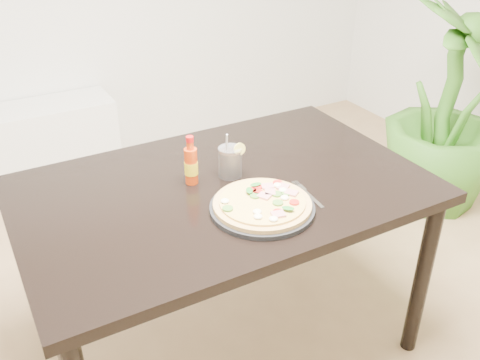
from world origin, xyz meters
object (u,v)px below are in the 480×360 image
hot_sauce_bottle (191,165)px  fork (307,193)px  plate (262,208)px  houseplant (448,108)px  dining_table (224,205)px  cola_cup (230,162)px  pizza (263,203)px

hot_sauce_bottle → fork: (0.31, -0.26, -0.07)m
plate → houseplant: (1.55, 0.60, -0.18)m
dining_table → cola_cup: (0.05, 0.05, 0.14)m
cola_cup → houseplant: size_ratio=0.15×
pizza → fork: bearing=3.5°
plate → houseplant: size_ratio=0.29×
dining_table → cola_cup: bearing=41.9°
plate → hot_sauce_bottle: 0.30m
pizza → cola_cup: bearing=86.1°
plate → fork: size_ratio=1.79×
dining_table → pizza: 0.23m
pizza → hot_sauce_bottle: size_ratio=1.78×
hot_sauce_bottle → fork: hot_sauce_bottle is taller
houseplant → pizza: bearing=-158.9°
plate → cola_cup: size_ratio=1.95×
pizza → houseplant: 1.67m
cola_cup → fork: bearing=-55.9°
hot_sauce_bottle → houseplant: 1.72m
plate → fork: plate is taller
hot_sauce_bottle → houseplant: houseplant is taller
cola_cup → fork: cola_cup is taller
plate → dining_table: bearing=99.8°
fork → houseplant: bearing=28.0°
fork → houseplant: size_ratio=0.16×
pizza → fork: size_ratio=1.67×
hot_sauce_bottle → cola_cup: hot_sauce_bottle is taller
fork → houseplant: houseplant is taller
cola_cup → houseplant: 1.58m
fork → dining_table: bearing=143.4°
dining_table → plate: plate is taller
plate → pizza: bearing=-3.2°
houseplant → dining_table: bearing=-166.1°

